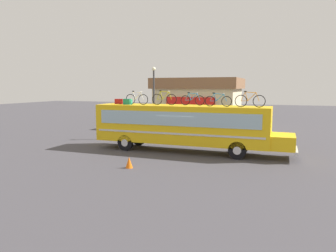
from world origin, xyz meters
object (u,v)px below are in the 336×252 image
Objects in this scene: rooftop_bicycle_4 at (218,101)px; traffic_cone at (129,162)px; rooftop_bicycle_2 at (164,99)px; rooftop_bicycle_5 at (250,100)px; luggage_bag_2 at (128,102)px; rooftop_bicycle_1 at (137,99)px; street_lamp at (154,97)px; bus at (184,125)px; luggage_bag_1 at (120,101)px; rooftop_bicycle_3 at (193,100)px.

traffic_cone is at bearing -127.84° from rooftop_bicycle_4.
rooftop_bicycle_5 is (5.69, -0.51, -0.00)m from rooftop_bicycle_2.
luggage_bag_2 is 0.31× the size of rooftop_bicycle_1.
traffic_cone is 10.20m from street_lamp.
rooftop_bicycle_4 is at bearing 52.16° from traffic_cone.
luggage_bag_2 is at bearing -176.48° from bus.
luggage_bag_2 is 0.31× the size of rooftop_bicycle_4.
bus is 5.53m from traffic_cone.
traffic_cone is (3.46, -5.35, -2.96)m from luggage_bag_1.
street_lamp reaches higher than rooftop_bicycle_2.
rooftop_bicycle_5 is (1.93, -0.10, 0.04)m from rooftop_bicycle_4.
traffic_cone is at bearing -75.10° from street_lamp.
street_lamp is at bearing 88.86° from luggage_bag_2.
bus reaches higher than traffic_cone.
luggage_bag_1 is at bearing 177.35° from bus.
luggage_bag_1 is 1.05× the size of traffic_cone.
rooftop_bicycle_3 is 2.72× the size of traffic_cone.
rooftop_bicycle_4 is at bearing -7.15° from bus.
rooftop_bicycle_3 is 6.60m from traffic_cone.
street_lamp is (0.97, 4.00, 0.24)m from luggage_bag_1.
bus is 2.22m from rooftop_bicycle_2.
luggage_bag_1 is at bearing 151.68° from luggage_bag_2.
rooftop_bicycle_5 is at bearing -1.46° from rooftop_bicycle_1.
rooftop_bicycle_4 reaches higher than luggage_bag_2.
rooftop_bicycle_4 is 1.94m from rooftop_bicycle_5.
bus is 20.48× the size of luggage_bag_1.
street_lamp is at bearing 97.58° from rooftop_bicycle_1.
rooftop_bicycle_2 reaches higher than rooftop_bicycle_5.
bus is 7.33× the size of rooftop_bicycle_2.
bus is 7.72× the size of rooftop_bicycle_4.
luggage_bag_2 is 2.62m from rooftop_bicycle_2.
luggage_bag_1 is 0.39× the size of rooftop_bicycle_3.
luggage_bag_1 is 5.38m from rooftop_bicycle_3.
rooftop_bicycle_1 is (1.56, -0.43, 0.22)m from luggage_bag_1.
street_lamp reaches higher than traffic_cone.
rooftop_bicycle_4 reaches higher than luggage_bag_1.
rooftop_bicycle_1 is 7.59m from rooftop_bicycle_5.
luggage_bag_1 is 3.47m from rooftop_bicycle_2.
street_lamp is (-2.49, 9.36, 3.20)m from traffic_cone.
luggage_bag_2 is (-4.02, -0.25, 1.48)m from bus.
street_lamp is (-6.25, 4.52, 0.05)m from rooftop_bicycle_4.
rooftop_bicycle_1 is at bearing 179.08° from rooftop_bicycle_4.
bus is 2.86m from rooftop_bicycle_4.
rooftop_bicycle_2 is 1.05× the size of rooftop_bicycle_4.
street_lamp reaches higher than rooftop_bicycle_1.
rooftop_bicycle_1 is 4.47m from street_lamp.
rooftop_bicycle_4 is at bearing -19.16° from rooftop_bicycle_3.
rooftop_bicycle_5 is at bearing -5.29° from bus.
rooftop_bicycle_4 reaches higher than traffic_cone.
rooftop_bicycle_1 is at bearing 111.10° from traffic_cone.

